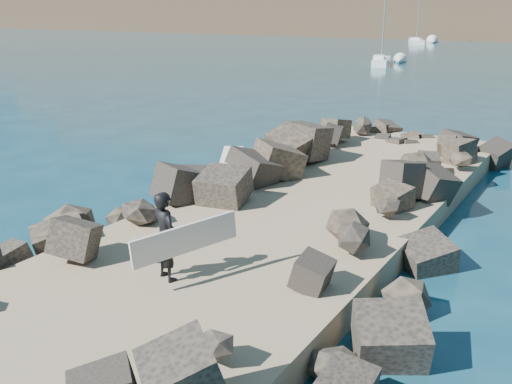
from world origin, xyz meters
TOP-DOWN VIEW (x-y plane):
  - ground at (0.00, 0.00)m, footprint 800.00×800.00m
  - jetty at (0.00, -2.00)m, footprint 6.00×26.00m
  - riprap_left at (-2.90, -1.50)m, footprint 2.60×22.00m
  - riprap_right at (2.90, -1.50)m, footprint 2.60×22.00m
  - surfboard_resting at (-2.49, 1.59)m, footprint 1.51×2.25m
  - surfer_with_board at (-0.07, -3.80)m, footprint 1.24×1.90m
  - sailboat_e at (-20.97, 79.26)m, footprint 4.73×8.50m
  - sailboat_a at (-13.43, 43.38)m, footprint 2.98×6.31m

SIDE VIEW (x-z plane):
  - ground at x=0.00m, z-range 0.00..0.00m
  - jetty at x=0.00m, z-range 0.00..0.60m
  - sailboat_e at x=-20.97m, z-range -4.65..5.34m
  - sailboat_a at x=-13.43m, z-range -3.42..4.12m
  - riprap_left at x=-2.90m, z-range 0.00..1.00m
  - riprap_right at x=2.90m, z-range 0.00..1.00m
  - surfboard_resting at x=-2.49m, z-range 1.00..1.07m
  - surfer_with_board at x=-0.07m, z-range 0.61..2.25m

